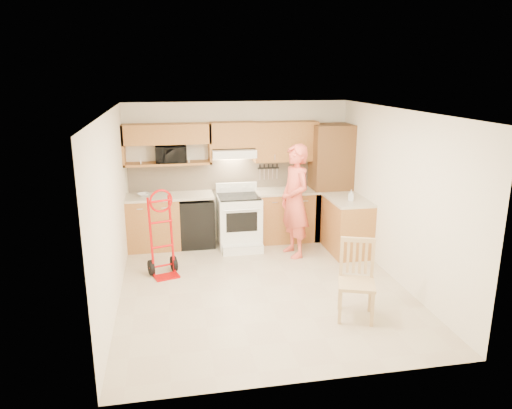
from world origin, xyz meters
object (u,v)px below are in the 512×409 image
object	(u,v)px
person	(295,201)
hand_truck	(163,238)
dining_chair	(357,281)
microwave	(171,154)
range	(240,217)

from	to	relation	value
person	hand_truck	size ratio (longest dim) A/B	1.55
person	dining_chair	size ratio (longest dim) A/B	1.89
microwave	hand_truck	distance (m)	1.75
range	person	size ratio (longest dim) A/B	0.58
microwave	dining_chair	xyz separation A→B (m)	(2.17, -3.17, -1.14)
person	hand_truck	bearing A→B (deg)	-90.38
range	dining_chair	distance (m)	2.98
range	hand_truck	distance (m)	1.67
person	dining_chair	world-z (taller)	person
hand_truck	dining_chair	xyz separation A→B (m)	(2.36, -1.77, -0.11)
microwave	dining_chair	world-z (taller)	microwave
range	person	world-z (taller)	person
hand_truck	dining_chair	size ratio (longest dim) A/B	1.22
microwave	range	bearing A→B (deg)	-18.55
microwave	range	world-z (taller)	microwave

